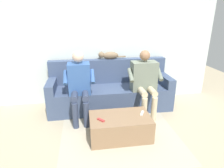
{
  "coord_description": "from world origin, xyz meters",
  "views": [
    {
      "loc": [
        0.51,
        3.4,
        1.78
      ],
      "look_at": [
        0.0,
        0.12,
        0.58
      ],
      "focal_mm": 30.92,
      "sensor_mm": 36.0,
      "label": 1
    }
  ],
  "objects_px": {
    "person_left_seated": "(145,79)",
    "cat_on_backrest": "(109,55)",
    "remote_red": "(101,120)",
    "coffee_table": "(120,127)",
    "person_right_seated": "(79,82)",
    "remote_white": "(142,113)",
    "couch": "(110,92)"
  },
  "relations": [
    {
      "from": "remote_white",
      "to": "remote_red",
      "type": "bearing_deg",
      "value": 126.46
    },
    {
      "from": "remote_red",
      "to": "coffee_table",
      "type": "bearing_deg",
      "value": -118.33
    },
    {
      "from": "couch",
      "to": "coffee_table",
      "type": "bearing_deg",
      "value": 90.0
    },
    {
      "from": "person_right_seated",
      "to": "cat_on_backrest",
      "type": "height_order",
      "value": "person_right_seated"
    },
    {
      "from": "couch",
      "to": "person_left_seated",
      "type": "relative_size",
      "value": 1.98
    },
    {
      "from": "couch",
      "to": "remote_red",
      "type": "distance_m",
      "value": 1.15
    },
    {
      "from": "person_left_seated",
      "to": "cat_on_backrest",
      "type": "xyz_separation_m",
      "value": [
        0.58,
        -0.58,
        0.33
      ]
    },
    {
      "from": "person_right_seated",
      "to": "cat_on_backrest",
      "type": "distance_m",
      "value": 0.9
    },
    {
      "from": "cat_on_backrest",
      "to": "remote_white",
      "type": "height_order",
      "value": "cat_on_backrest"
    },
    {
      "from": "person_right_seated",
      "to": "cat_on_backrest",
      "type": "relative_size",
      "value": 2.18
    },
    {
      "from": "couch",
      "to": "cat_on_backrest",
      "type": "height_order",
      "value": "cat_on_backrest"
    },
    {
      "from": "remote_red",
      "to": "remote_white",
      "type": "relative_size",
      "value": 0.91
    },
    {
      "from": "person_left_seated",
      "to": "remote_white",
      "type": "bearing_deg",
      "value": 70.59
    },
    {
      "from": "coffee_table",
      "to": "person_left_seated",
      "type": "bearing_deg",
      "value": -129.61
    },
    {
      "from": "coffee_table",
      "to": "person_right_seated",
      "type": "relative_size",
      "value": 0.75
    },
    {
      "from": "person_left_seated",
      "to": "remote_red",
      "type": "height_order",
      "value": "person_left_seated"
    },
    {
      "from": "cat_on_backrest",
      "to": "remote_red",
      "type": "height_order",
      "value": "cat_on_backrest"
    },
    {
      "from": "coffee_table",
      "to": "cat_on_backrest",
      "type": "height_order",
      "value": "cat_on_backrest"
    },
    {
      "from": "cat_on_backrest",
      "to": "remote_red",
      "type": "relative_size",
      "value": 4.6
    },
    {
      "from": "person_right_seated",
      "to": "couch",
      "type": "bearing_deg",
      "value": -149.1
    },
    {
      "from": "person_right_seated",
      "to": "remote_red",
      "type": "distance_m",
      "value": 0.88
    },
    {
      "from": "coffee_table",
      "to": "cat_on_backrest",
      "type": "xyz_separation_m",
      "value": [
        -0.01,
        -1.29,
        0.84
      ]
    },
    {
      "from": "remote_red",
      "to": "person_right_seated",
      "type": "bearing_deg",
      "value": -20.47
    },
    {
      "from": "remote_red",
      "to": "remote_white",
      "type": "xyz_separation_m",
      "value": [
        -0.64,
        -0.1,
        0.0
      ]
    },
    {
      "from": "coffee_table",
      "to": "cat_on_backrest",
      "type": "relative_size",
      "value": 1.64
    },
    {
      "from": "person_right_seated",
      "to": "remote_white",
      "type": "relative_size",
      "value": 9.06
    },
    {
      "from": "person_right_seated",
      "to": "remote_white",
      "type": "height_order",
      "value": "person_right_seated"
    },
    {
      "from": "couch",
      "to": "person_right_seated",
      "type": "relative_size",
      "value": 1.95
    },
    {
      "from": "couch",
      "to": "remote_red",
      "type": "bearing_deg",
      "value": 75.07
    },
    {
      "from": "coffee_table",
      "to": "remote_red",
      "type": "xyz_separation_m",
      "value": [
        0.3,
        0.07,
        0.18
      ]
    },
    {
      "from": "person_right_seated",
      "to": "remote_red",
      "type": "height_order",
      "value": "person_right_seated"
    },
    {
      "from": "coffee_table",
      "to": "person_left_seated",
      "type": "distance_m",
      "value": 1.05
    }
  ]
}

